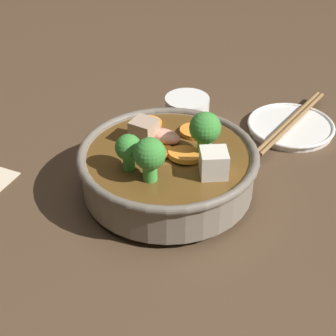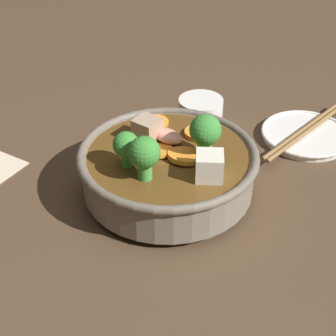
{
  "view_description": "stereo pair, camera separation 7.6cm",
  "coord_description": "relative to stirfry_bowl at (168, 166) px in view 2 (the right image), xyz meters",
  "views": [
    {
      "loc": [
        0.45,
        -0.43,
        0.49
      ],
      "look_at": [
        0.0,
        0.0,
        0.04
      ],
      "focal_mm": 60.0,
      "sensor_mm": 36.0,
      "label": 1
    },
    {
      "loc": [
        0.5,
        -0.37,
        0.49
      ],
      "look_at": [
        0.0,
        0.0,
        0.04
      ],
      "focal_mm": 60.0,
      "sensor_mm": 36.0,
      "label": 2
    }
  ],
  "objects": [
    {
      "name": "ground_plane",
      "position": [
        -0.0,
        0.0,
        -0.05
      ],
      "size": [
        3.0,
        3.0,
        0.0
      ],
      "primitive_type": "plane",
      "color": "#4C3826"
    },
    {
      "name": "chopsticks_pair",
      "position": [
        0.02,
        0.26,
        -0.03
      ],
      "size": [
        0.06,
        0.23,
        0.01
      ],
      "color": "olive",
      "rests_on": "side_saucer"
    },
    {
      "name": "side_saucer",
      "position": [
        0.02,
        0.26,
        -0.04
      ],
      "size": [
        0.14,
        0.14,
        0.01
      ],
      "color": "white",
      "rests_on": "ground_plane"
    },
    {
      "name": "stirfry_bowl",
      "position": [
        0.0,
        0.0,
        0.0
      ],
      "size": [
        0.25,
        0.25,
        0.13
      ],
      "color": "slate",
      "rests_on": "ground_plane"
    },
    {
      "name": "tea_cup",
      "position": [
        -0.11,
        0.15,
        -0.02
      ],
      "size": [
        0.07,
        0.07,
        0.05
      ],
      "color": "white",
      "rests_on": "ground_plane"
    }
  ]
}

